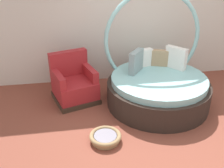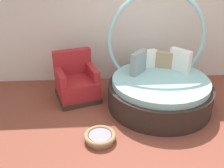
% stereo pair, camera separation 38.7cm
% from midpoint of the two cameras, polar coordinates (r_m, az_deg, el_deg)
% --- Properties ---
extents(ground_plane, '(8.00, 8.00, 0.02)m').
position_cam_midpoint_polar(ground_plane, '(4.46, 8.25, -10.11)').
color(ground_plane, brown).
extents(back_wall, '(8.00, 0.12, 2.90)m').
position_cam_midpoint_polar(back_wall, '(5.79, 2.91, 14.95)').
color(back_wall, silver).
rests_on(back_wall, ground_plane).
extents(round_daybed, '(1.97, 1.97, 2.11)m').
position_cam_midpoint_polar(round_daybed, '(5.04, 7.80, 0.08)').
color(round_daybed, '#2D231E').
rests_on(round_daybed, ground_plane).
extents(red_armchair, '(1.00, 1.00, 0.94)m').
position_cam_midpoint_polar(red_armchair, '(5.20, -10.56, -0.08)').
color(red_armchair, '#38281E').
rests_on(red_armchair, ground_plane).
extents(pet_basket, '(0.51, 0.51, 0.13)m').
position_cam_midpoint_polar(pet_basket, '(4.14, -4.21, -11.77)').
color(pet_basket, '#9E7F56').
rests_on(pet_basket, ground_plane).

